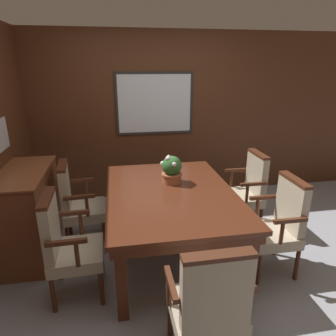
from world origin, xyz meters
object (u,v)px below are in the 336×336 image
Objects in this scene: chair_right_near at (278,222)px; sideboard_cabinet at (29,213)px; dining_table at (171,199)px; chair_left_near at (66,243)px; chair_left_far at (77,202)px; chair_right_far at (247,188)px; potted_plant at (172,169)px; chair_head_near at (209,303)px.

chair_right_near is 2.59m from sideboard_cabinet.
dining_table is at bearing -11.53° from sideboard_cabinet.
chair_left_near is 0.89m from sideboard_cabinet.
chair_left_far is (-1.99, 0.82, 0.00)m from chair_right_near.
potted_plant reaches higher than chair_right_far.
chair_right_far is 2.54m from sideboard_cabinet.
dining_table is 1.08m from chair_left_far.
dining_table is at bearing -67.34° from chair_right_far.
chair_head_near is 1.32m from chair_right_near.
chair_right_near is 1.21m from potted_plant.
dining_table is 1.86× the size of chair_left_far.
chair_right_near is at bearing -3.28° from chair_right_far.
chair_head_near is at bearing -132.99° from chair_left_near.
potted_plant reaches higher than chair_left_near.
chair_head_near is (0.01, -1.31, -0.14)m from dining_table.
dining_table is 1.09m from chair_right_near.
chair_right_far is at bearing 22.53° from dining_table.
chair_right_near is (1.00, -0.42, -0.14)m from dining_table.
chair_left_near is at bearing -147.43° from potted_plant.
chair_left_far is 3.14× the size of potted_plant.
chair_head_near reaches higher than sideboard_cabinet.
potted_plant reaches higher than chair_head_near.
chair_left_near is (-2.04, -0.87, 0.00)m from chair_right_far.
potted_plant is at bearing -91.76° from chair_head_near.
chair_left_far reaches higher than dining_table.
dining_table is 1.32m from chair_head_near.
chair_head_near is 1.59m from potted_plant.
potted_plant is 1.60m from sideboard_cabinet.
potted_plant is at bearing 76.90° from dining_table.
chair_right_far is 0.91× the size of sideboard_cabinet.
chair_left_far is 1.13m from potted_plant.
potted_plant is (1.05, 0.67, 0.38)m from chair_left_near.
chair_left_near is 1.30m from potted_plant.
chair_head_near is 1.00× the size of chair_left_far.
chair_left_far is (-2.04, -0.03, 0.00)m from chair_right_far.
chair_left_near is at bearing -156.48° from dining_table.
chair_head_near reaches higher than dining_table.
chair_right_near is 1.99m from chair_left_near.
chair_right_near is 2.15m from chair_left_far.
chair_head_near is at bearing -30.49° from chair_right_far.
chair_left_near is at bearing -56.26° from sideboard_cabinet.
chair_head_near and chair_left_far have the same top height.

